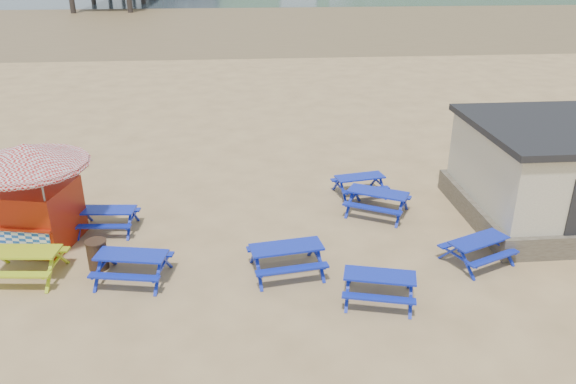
{
  "coord_description": "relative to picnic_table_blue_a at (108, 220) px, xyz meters",
  "views": [
    {
      "loc": [
        -0.36,
        -14.62,
        8.1
      ],
      "look_at": [
        1.09,
        1.5,
        1.0
      ],
      "focal_mm": 35.0,
      "sensor_mm": 36.0,
      "label": 1
    }
  ],
  "objects": [
    {
      "name": "picnic_table_blue_d",
      "position": [
        1.23,
        -2.93,
        0.02
      ],
      "size": [
        2.08,
        1.8,
        0.77
      ],
      "rotation": [
        0.0,
        0.0,
        -0.19
      ],
      "color": "#030AB0",
      "rests_on": "ground"
    },
    {
      "name": "picnic_table_blue_c",
      "position": [
        8.31,
        1.99,
        -0.01
      ],
      "size": [
        1.93,
        1.67,
        0.72
      ],
      "rotation": [
        0.0,
        0.0,
        0.19
      ],
      "color": "#030AB0",
      "rests_on": "ground"
    },
    {
      "name": "ground",
      "position": [
        4.52,
        -1.31,
        -0.36
      ],
      "size": [
        400.0,
        400.0,
        0.0
      ],
      "primitive_type": "plane",
      "color": "tan",
      "rests_on": "ground"
    },
    {
      "name": "wet_sand",
      "position": [
        4.52,
        53.69,
        -0.36
      ],
      "size": [
        400.0,
        400.0,
        0.0
      ],
      "primitive_type": "plane",
      "color": "olive",
      "rests_on": "ground"
    },
    {
      "name": "picnic_table_blue_a",
      "position": [
        0.0,
        0.0,
        0.0
      ],
      "size": [
        1.85,
        1.55,
        0.73
      ],
      "rotation": [
        0.0,
        0.0,
        -0.09
      ],
      "color": "#030AB0",
      "rests_on": "ground"
    },
    {
      "name": "picnic_table_blue_e",
      "position": [
        7.45,
        -4.43,
        0.0
      ],
      "size": [
        2.05,
        1.81,
        0.73
      ],
      "rotation": [
        0.0,
        0.0,
        -0.25
      ],
      "color": "#030AB0",
      "rests_on": "ground"
    },
    {
      "name": "picnic_table_blue_g",
      "position": [
        5.29,
        -2.94,
        0.04
      ],
      "size": [
        2.14,
        1.82,
        0.81
      ],
      "rotation": [
        0.0,
        0.0,
        0.15
      ],
      "color": "#030AB0",
      "rests_on": "ground"
    },
    {
      "name": "picnic_table_blue_f",
      "position": [
        10.61,
        -2.88,
        -0.0
      ],
      "size": [
        2.13,
        1.96,
        0.72
      ],
      "rotation": [
        0.0,
        0.0,
        0.41
      ],
      "color": "#030AB0",
      "rests_on": "ground"
    },
    {
      "name": "picnic_table_blue_b",
      "position": [
        8.57,
        0.41,
        0.04
      ],
      "size": [
        2.43,
        2.28,
        0.8
      ],
      "rotation": [
        0.0,
        0.0,
        -0.51
      ],
      "color": "#030AB0",
      "rests_on": "ground"
    },
    {
      "name": "picnic_table_yellow",
      "position": [
        -1.66,
        -2.57,
        0.04
      ],
      "size": [
        2.08,
        1.75,
        0.81
      ],
      "rotation": [
        0.0,
        0.0,
        -0.1
      ],
      "color": "#ACBA13",
      "rests_on": "ground"
    },
    {
      "name": "litter_bin",
      "position": [
        0.18,
        -2.25,
        0.06
      ],
      "size": [
        0.57,
        0.57,
        0.84
      ],
      "color": "#382319",
      "rests_on": "ground"
    },
    {
      "name": "ice_cream_kiosk",
      "position": [
        -1.83,
        -0.61,
        1.59
      ],
      "size": [
        4.12,
        4.12,
        3.1
      ],
      "rotation": [
        0.0,
        0.0,
        -0.21
      ],
      "color": "#981D09",
      "rests_on": "ground"
    }
  ]
}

